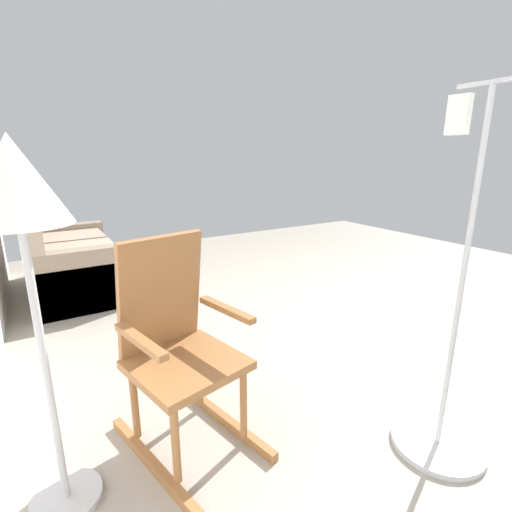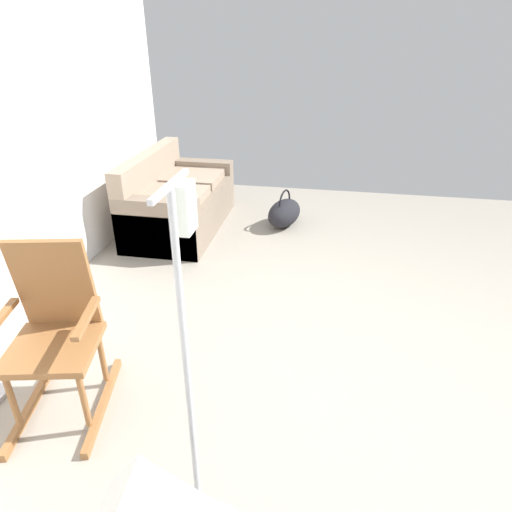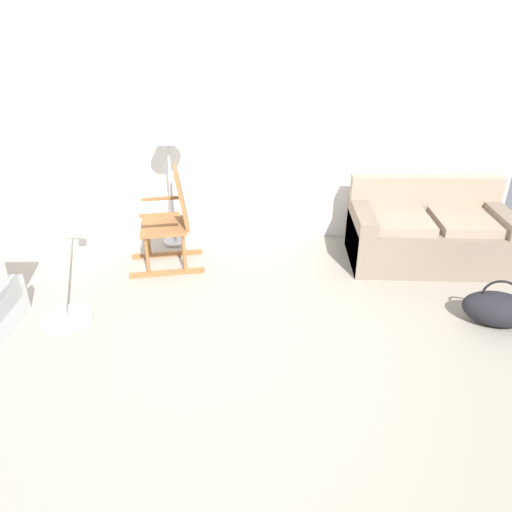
{
  "view_description": "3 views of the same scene",
  "coord_description": "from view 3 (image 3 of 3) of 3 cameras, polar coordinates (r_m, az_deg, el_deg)",
  "views": [
    {
      "loc": [
        -2.3,
        2.33,
        1.41
      ],
      "look_at": [
        0.19,
        0.8,
        0.61
      ],
      "focal_mm": 26.02,
      "sensor_mm": 36.0,
      "label": 1
    },
    {
      "loc": [
        -2.57,
        0.31,
        2.06
      ],
      "look_at": [
        0.15,
        0.81,
        0.65
      ],
      "focal_mm": 31.43,
      "sensor_mm": 36.0,
      "label": 2
    },
    {
      "loc": [
        0.33,
        -2.54,
        2.34
      ],
      "look_at": [
        0.19,
        0.68,
        0.7
      ],
      "focal_mm": 32.71,
      "sensor_mm": 36.0,
      "label": 3
    }
  ],
  "objects": [
    {
      "name": "couch",
      "position": [
        5.26,
        20.24,
        2.45
      ],
      "size": [
        1.6,
        0.85,
        0.85
      ],
      "color": "#7D6C5C",
      "rests_on": "ground"
    },
    {
      "name": "rocking_chair",
      "position": [
        4.84,
        -10.36,
        4.23
      ],
      "size": [
        0.84,
        0.62,
        1.05
      ],
      "color": "brown",
      "rests_on": "ground"
    },
    {
      "name": "back_wall",
      "position": [
        5.33,
        -1.11,
        16.25
      ],
      "size": [
        5.94,
        0.1,
        2.7
      ],
      "primitive_type": "cube",
      "color": "white",
      "rests_on": "ground"
    },
    {
      "name": "ground_plane",
      "position": [
        3.47,
        -3.71,
        -15.48
      ],
      "size": [
        7.18,
        7.18,
        0.0
      ],
      "primitive_type": "plane",
      "color": "gray"
    },
    {
      "name": "duffel_bag",
      "position": [
        4.46,
        27.41,
        -5.75
      ],
      "size": [
        0.63,
        0.47,
        0.43
      ],
      "color": "black",
      "rests_on": "ground"
    },
    {
      "name": "floor_lamp",
      "position": [
        5.16,
        -10.85,
        14.07
      ],
      "size": [
        0.34,
        0.34,
        1.48
      ],
      "color": "#B2B5BA",
      "rests_on": "ground"
    },
    {
      "name": "iv_pole",
      "position": [
        4.29,
        -22.55,
        -4.49
      ],
      "size": [
        0.44,
        0.44,
        1.69
      ],
      "color": "#B2B5BA",
      "rests_on": "ground"
    }
  ]
}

